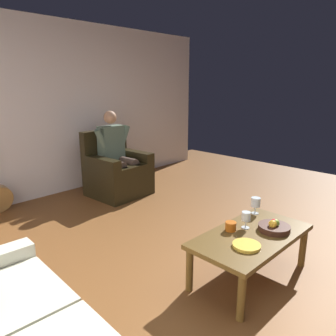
{
  "coord_description": "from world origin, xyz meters",
  "views": [
    {
      "loc": [
        2.46,
        1.29,
        1.64
      ],
      "look_at": [
        -0.2,
        -1.23,
        0.68
      ],
      "focal_mm": 34.44,
      "sensor_mm": 36.0,
      "label": 1
    }
  ],
  "objects_px": {
    "person_seated": "(116,151)",
    "candle_jar": "(231,226)",
    "wine_glass_far": "(256,203)",
    "decorative_dish": "(247,245)",
    "coffee_table": "(251,240)",
    "wine_glass_near": "(246,217)",
    "armchair": "(117,173)",
    "fruit_bowl": "(274,227)"
  },
  "relations": [
    {
      "from": "coffee_table",
      "to": "fruit_bowl",
      "type": "height_order",
      "value": "fruit_bowl"
    },
    {
      "from": "person_seated",
      "to": "fruit_bowl",
      "type": "xyz_separation_m",
      "value": [
        0.39,
        2.69,
        -0.22
      ]
    },
    {
      "from": "armchair",
      "to": "candle_jar",
      "type": "distance_m",
      "value": 2.51
    },
    {
      "from": "decorative_dish",
      "to": "candle_jar",
      "type": "distance_m",
      "value": 0.3
    },
    {
      "from": "wine_glass_far",
      "to": "candle_jar",
      "type": "bearing_deg",
      "value": 3.9
    },
    {
      "from": "wine_glass_near",
      "to": "wine_glass_far",
      "type": "relative_size",
      "value": 0.92
    },
    {
      "from": "wine_glass_far",
      "to": "person_seated",
      "type": "bearing_deg",
      "value": -93.81
    },
    {
      "from": "wine_glass_near",
      "to": "decorative_dish",
      "type": "height_order",
      "value": "wine_glass_near"
    },
    {
      "from": "fruit_bowl",
      "to": "decorative_dish",
      "type": "xyz_separation_m",
      "value": [
        0.42,
        -0.02,
        -0.02
      ]
    },
    {
      "from": "coffee_table",
      "to": "wine_glass_near",
      "type": "xyz_separation_m",
      "value": [
        -0.07,
        -0.1,
        0.16
      ]
    },
    {
      "from": "fruit_bowl",
      "to": "wine_glass_near",
      "type": "bearing_deg",
      "value": -59.59
    },
    {
      "from": "wine_glass_far",
      "to": "fruit_bowl",
      "type": "distance_m",
      "value": 0.39
    },
    {
      "from": "wine_glass_near",
      "to": "coffee_table",
      "type": "bearing_deg",
      "value": 55.88
    },
    {
      "from": "wine_glass_near",
      "to": "candle_jar",
      "type": "height_order",
      "value": "wine_glass_near"
    },
    {
      "from": "person_seated",
      "to": "wine_glass_far",
      "type": "relative_size",
      "value": 7.69
    },
    {
      "from": "person_seated",
      "to": "candle_jar",
      "type": "distance_m",
      "value": 2.51
    },
    {
      "from": "person_seated",
      "to": "wine_glass_far",
      "type": "bearing_deg",
      "value": 84.13
    },
    {
      "from": "person_seated",
      "to": "wine_glass_near",
      "type": "distance_m",
      "value": 2.54
    },
    {
      "from": "person_seated",
      "to": "fruit_bowl",
      "type": "bearing_deg",
      "value": 79.69
    },
    {
      "from": "candle_jar",
      "to": "decorative_dish",
      "type": "bearing_deg",
      "value": 56.96
    },
    {
      "from": "wine_glass_far",
      "to": "wine_glass_near",
      "type": "bearing_deg",
      "value": 15.88
    },
    {
      "from": "decorative_dish",
      "to": "person_seated",
      "type": "bearing_deg",
      "value": -106.84
    },
    {
      "from": "wine_glass_far",
      "to": "armchair",
      "type": "bearing_deg",
      "value": -93.79
    },
    {
      "from": "wine_glass_near",
      "to": "fruit_bowl",
      "type": "distance_m",
      "value": 0.25
    },
    {
      "from": "wine_glass_near",
      "to": "candle_jar",
      "type": "distance_m",
      "value": 0.16
    },
    {
      "from": "wine_glass_near",
      "to": "wine_glass_far",
      "type": "bearing_deg",
      "value": -164.12
    },
    {
      "from": "armchair",
      "to": "candle_jar",
      "type": "xyz_separation_m",
      "value": [
        0.64,
        2.42,
        0.12
      ]
    },
    {
      "from": "person_seated",
      "to": "decorative_dish",
      "type": "bearing_deg",
      "value": 71.11
    },
    {
      "from": "wine_glass_far",
      "to": "decorative_dish",
      "type": "distance_m",
      "value": 0.71
    },
    {
      "from": "armchair",
      "to": "person_seated",
      "type": "xyz_separation_m",
      "value": [
        -0.0,
        0.01,
        0.34
      ]
    },
    {
      "from": "wine_glass_near",
      "to": "wine_glass_far",
      "type": "distance_m",
      "value": 0.37
    },
    {
      "from": "decorative_dish",
      "to": "candle_jar",
      "type": "relative_size",
      "value": 2.32
    },
    {
      "from": "person_seated",
      "to": "wine_glass_near",
      "type": "relative_size",
      "value": 8.36
    },
    {
      "from": "armchair",
      "to": "decorative_dish",
      "type": "distance_m",
      "value": 2.79
    },
    {
      "from": "coffee_table",
      "to": "candle_jar",
      "type": "height_order",
      "value": "candle_jar"
    },
    {
      "from": "coffee_table",
      "to": "fruit_bowl",
      "type": "bearing_deg",
      "value": 150.44
    },
    {
      "from": "coffee_table",
      "to": "person_seated",
      "type": "bearing_deg",
      "value": -102.64
    },
    {
      "from": "armchair",
      "to": "decorative_dish",
      "type": "relative_size",
      "value": 4.39
    },
    {
      "from": "person_seated",
      "to": "armchair",
      "type": "bearing_deg",
      "value": -90.0
    },
    {
      "from": "coffee_table",
      "to": "wine_glass_far",
      "type": "relative_size",
      "value": 6.95
    },
    {
      "from": "armchair",
      "to": "decorative_dish",
      "type": "xyz_separation_m",
      "value": [
        0.81,
        2.67,
        0.09
      ]
    },
    {
      "from": "wine_glass_far",
      "to": "candle_jar",
      "type": "distance_m",
      "value": 0.49
    }
  ]
}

